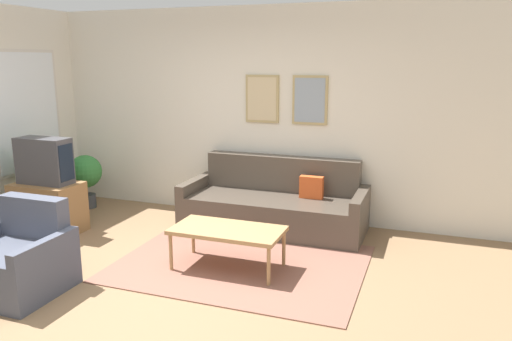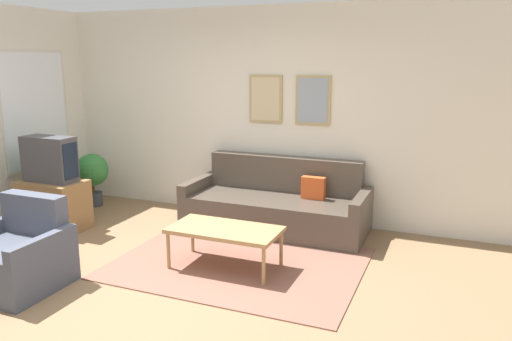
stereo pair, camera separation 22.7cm
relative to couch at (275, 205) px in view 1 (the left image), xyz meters
The scene contains 10 objects.
ground_plane 2.12m from the couch, 105.49° to the right, with size 16.00×16.00×0.00m, color #846647.
area_rug 1.22m from the couch, 89.07° to the right, with size 2.46×1.84×0.01m.
wall_back 1.29m from the couch, 140.29° to the left, with size 8.00×0.09×2.70m.
couch is the anchor object (origin of this frame).
coffee_table 1.34m from the couch, 92.64° to the right, with size 1.09×0.56×0.42m.
tv_stand 2.73m from the couch, 157.16° to the right, with size 0.78×0.50×0.60m.
tv 2.79m from the couch, 157.14° to the right, with size 0.65×0.28×0.55m.
armchair 2.93m from the couch, 124.40° to the right, with size 0.85×0.76×0.81m.
potted_plant_tall 2.88m from the couch, 164.64° to the right, with size 0.58×0.58×0.98m.
potted_plant_by_window 2.76m from the couch, behind, with size 0.46×0.46×0.75m.
Camera 1 is at (2.34, -3.58, 2.04)m, focal length 35.00 mm.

